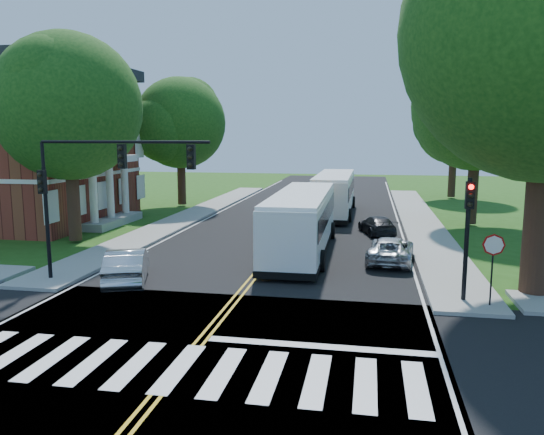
% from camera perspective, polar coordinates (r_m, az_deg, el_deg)
% --- Properties ---
extents(ground, '(140.00, 140.00, 0.00)m').
position_cam_1_polar(ground, '(14.98, -9.31, -14.94)').
color(ground, '#224D13').
rests_on(ground, ground).
extents(road, '(14.00, 96.00, 0.01)m').
position_cam_1_polar(road, '(31.80, 1.68, -2.03)').
color(road, black).
rests_on(road, ground).
extents(cross_road, '(60.00, 12.00, 0.01)m').
position_cam_1_polar(cross_road, '(14.98, -9.31, -14.92)').
color(cross_road, black).
rests_on(cross_road, ground).
extents(center_line, '(0.36, 70.00, 0.01)m').
position_cam_1_polar(center_line, '(35.70, 2.66, -0.82)').
color(center_line, gold).
rests_on(center_line, road).
extents(edge_line_w, '(0.12, 70.00, 0.01)m').
position_cam_1_polar(edge_line_w, '(37.22, -7.77, -0.50)').
color(edge_line_w, silver).
rests_on(edge_line_w, road).
extents(edge_line_e, '(0.12, 70.00, 0.01)m').
position_cam_1_polar(edge_line_e, '(35.44, 13.62, -1.14)').
color(edge_line_e, silver).
rests_on(edge_line_e, road).
extents(crosswalk, '(12.60, 3.00, 0.01)m').
position_cam_1_polar(crosswalk, '(14.55, -10.00, -15.64)').
color(crosswalk, silver).
rests_on(crosswalk, road).
extents(stop_bar, '(6.60, 0.40, 0.01)m').
position_cam_1_polar(stop_bar, '(15.71, 5.23, -13.63)').
color(stop_bar, silver).
rests_on(stop_bar, road).
extents(sidewalk_nw, '(2.60, 40.00, 0.15)m').
position_cam_1_polar(sidewalk_nw, '(40.49, -8.46, 0.33)').
color(sidewalk_nw, gray).
rests_on(sidewalk_nw, ground).
extents(sidewalk_ne, '(2.60, 40.00, 0.15)m').
position_cam_1_polar(sidewalk_ne, '(38.49, 15.62, -0.35)').
color(sidewalk_ne, gray).
rests_on(sidewalk_ne, ground).
extents(tree_west_near, '(8.00, 8.00, 11.40)m').
position_cam_1_polar(tree_west_near, '(31.44, -21.09, 11.04)').
color(tree_west_near, '#301E13').
rests_on(tree_west_near, ground).
extents(tree_west_far, '(7.60, 7.60, 10.67)m').
position_cam_1_polar(tree_west_far, '(45.68, -9.86, 9.97)').
color(tree_west_far, '#301E13').
rests_on(tree_west_far, ground).
extents(tree_east_mid, '(8.40, 8.40, 11.93)m').
position_cam_1_polar(tree_east_mid, '(37.52, 21.22, 11.09)').
color(tree_east_mid, '#301E13').
rests_on(tree_east_mid, ground).
extents(tree_east_far, '(7.20, 7.20, 10.34)m').
position_cam_1_polar(tree_east_far, '(53.44, 19.06, 9.30)').
color(tree_east_far, '#301E13').
rests_on(tree_east_far, ground).
extents(signal_nw, '(7.15, 0.46, 5.66)m').
position_cam_1_polar(signal_nw, '(22.08, -18.34, 4.16)').
color(signal_nw, black).
rests_on(signal_nw, ground).
extents(signal_ne, '(0.30, 0.46, 4.40)m').
position_cam_1_polar(signal_ne, '(19.84, 20.32, -0.54)').
color(signal_ne, black).
rests_on(signal_ne, ground).
extents(stop_sign, '(0.76, 0.08, 2.53)m').
position_cam_1_polar(stop_sign, '(19.72, 22.70, -3.49)').
color(stop_sign, black).
rests_on(stop_sign, ground).
extents(bus_lead, '(3.05, 12.11, 3.12)m').
position_cam_1_polar(bus_lead, '(27.18, 3.22, -0.37)').
color(bus_lead, white).
rests_on(bus_lead, road).
extents(bus_follow, '(2.94, 11.96, 3.09)m').
position_cam_1_polar(bus_follow, '(40.71, 6.72, 2.64)').
color(bus_follow, white).
rests_on(bus_follow, road).
extents(hatchback, '(2.91, 4.61, 1.43)m').
position_cam_1_polar(hatchback, '(22.58, -15.31, -5.00)').
color(hatchback, '#BBBEC2').
rests_on(hatchback, road).
extents(suv, '(2.46, 4.57, 1.22)m').
position_cam_1_polar(suv, '(25.84, 12.65, -3.40)').
color(suv, '#B4B6BB').
rests_on(suv, road).
extents(dark_sedan, '(2.58, 4.19, 1.13)m').
position_cam_1_polar(dark_sedan, '(32.89, 11.25, -0.82)').
color(dark_sedan, black).
rests_on(dark_sedan, road).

